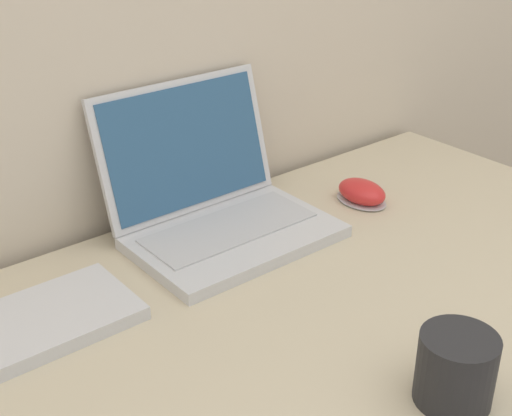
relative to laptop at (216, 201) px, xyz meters
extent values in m
cube|color=silver|center=(0.00, -0.05, -0.05)|extent=(0.33, 0.21, 0.02)
cube|color=#B7B7BC|center=(0.00, -0.04, -0.03)|extent=(0.29, 0.12, 0.00)
cube|color=silver|center=(0.00, 0.08, 0.07)|extent=(0.33, 0.07, 0.22)
cube|color=#2D567F|center=(0.00, 0.08, 0.07)|extent=(0.30, 0.06, 0.19)
cylinder|color=#232326|center=(-0.03, -0.51, -0.01)|extent=(0.09, 0.09, 0.09)
cylinder|color=black|center=(-0.03, -0.51, 0.03)|extent=(0.08, 0.08, 0.01)
ellipsoid|color=#B2B2B7|center=(0.27, -0.08, -0.05)|extent=(0.07, 0.10, 0.01)
ellipsoid|color=red|center=(0.27, -0.08, -0.04)|extent=(0.07, 0.10, 0.04)
camera|label=1|loc=(-0.61, -0.87, 0.52)|focal=50.00mm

